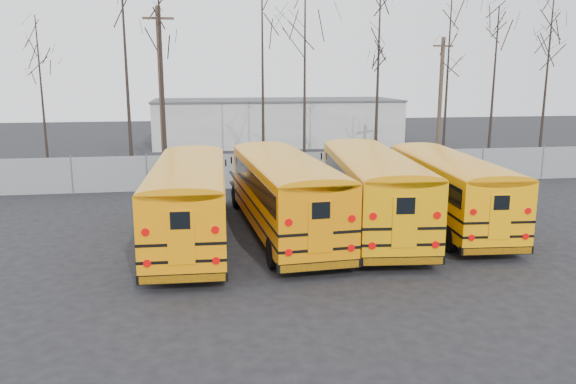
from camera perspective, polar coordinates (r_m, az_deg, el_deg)
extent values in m
plane|color=black|center=(21.25, 5.10, -5.81)|extent=(120.00, 120.00, 0.00)
cube|color=gray|center=(32.47, 0.05, 2.28)|extent=(40.00, 0.04, 2.00)
cube|color=beige|center=(52.28, -1.19, 7.08)|extent=(22.00, 8.00, 4.00)
cylinder|color=black|center=(18.70, -14.08, -6.94)|extent=(0.33, 1.07, 1.06)
cylinder|color=black|center=(18.54, -6.67, -6.82)|extent=(0.33, 1.07, 1.06)
cylinder|color=black|center=(27.23, -11.85, -0.89)|extent=(0.33, 1.07, 1.06)
cylinder|color=black|center=(27.12, -6.80, -0.76)|extent=(0.33, 1.07, 1.06)
cube|color=orange|center=(21.56, -10.00, -0.80)|extent=(2.98, 9.94, 2.49)
cube|color=orange|center=(27.40, -9.34, 0.42)|extent=(2.44, 1.88, 1.06)
cube|color=black|center=(21.24, -10.08, 0.54)|extent=(2.99, 8.88, 0.74)
cube|color=black|center=(22.61, -9.81, -2.20)|extent=(3.07, 11.76, 0.10)
cube|color=black|center=(22.49, -9.86, -0.89)|extent=(3.07, 11.76, 0.10)
cube|color=black|center=(17.30, -10.64, -8.53)|extent=(2.72, 0.32, 0.30)
cube|color=black|center=(28.35, -9.23, -0.39)|extent=(2.55, 0.30, 0.28)
cube|color=orange|center=(16.79, -10.83, -4.60)|extent=(0.80, 0.07, 1.64)
cylinder|color=#B20505|center=(17.11, -14.13, -7.05)|extent=(0.23, 0.05, 0.23)
cylinder|color=#B20505|center=(16.96, -7.32, -6.94)|extent=(0.23, 0.05, 0.23)
cylinder|color=#B20505|center=(16.83, -14.29, -3.98)|extent=(0.23, 0.05, 0.23)
cylinder|color=#B20505|center=(16.68, -7.40, -3.84)|extent=(0.23, 0.05, 0.23)
cylinder|color=black|center=(19.04, -1.54, -6.20)|extent=(0.38, 1.10, 1.08)
cylinder|color=black|center=(19.65, 5.46, -5.67)|extent=(0.38, 1.10, 1.08)
cylinder|color=black|center=(27.66, -5.30, -0.46)|extent=(0.38, 1.10, 1.08)
cylinder|color=black|center=(28.08, -0.38, -0.22)|extent=(0.38, 1.10, 1.08)
cube|color=orange|center=(22.26, -0.30, -0.13)|extent=(3.42, 10.19, 2.53)
cube|color=orange|center=(28.10, -2.97, 0.89)|extent=(2.55, 2.00, 1.08)
cube|color=black|center=(21.95, -0.18, 1.19)|extent=(3.38, 9.11, 0.75)
cube|color=black|center=(23.31, -0.79, -1.55)|extent=(3.59, 12.03, 0.10)
cube|color=black|center=(23.19, -0.80, -0.26)|extent=(3.59, 12.03, 0.10)
cube|color=black|center=(18.05, 3.18, -7.43)|extent=(2.77, 0.44, 0.30)
cube|color=black|center=(29.05, -3.26, 0.06)|extent=(2.59, 0.40, 0.28)
cube|color=orange|center=(17.55, 3.33, -3.58)|extent=(0.81, 0.10, 1.67)
cylinder|color=#B20505|center=(17.51, 0.08, -6.17)|extent=(0.24, 0.06, 0.24)
cylinder|color=#B20505|center=(18.06, 6.44, -5.68)|extent=(0.24, 0.06, 0.24)
cylinder|color=#B20505|center=(17.23, 0.08, -3.11)|extent=(0.24, 0.06, 0.24)
cylinder|color=#B20505|center=(17.79, 6.52, -2.70)|extent=(0.24, 0.06, 0.24)
cylinder|color=black|center=(19.88, 7.04, -5.47)|extent=(0.41, 1.12, 1.09)
cylinder|color=black|center=(20.47, 13.88, -5.23)|extent=(0.41, 1.12, 1.09)
cylinder|color=black|center=(28.66, 3.77, 0.02)|extent=(0.41, 1.12, 1.09)
cylinder|color=black|center=(29.07, 8.61, 0.08)|extent=(0.41, 1.12, 1.09)
cube|color=orange|center=(23.17, 8.56, 0.28)|extent=(3.69, 10.37, 2.57)
cube|color=orange|center=(29.10, 6.11, 1.26)|extent=(2.62, 2.08, 1.09)
cube|color=black|center=(22.85, 8.72, 1.57)|extent=(3.63, 9.29, 0.76)
cube|color=black|center=(24.23, 8.06, -1.11)|extent=(3.90, 12.25, 0.10)
cube|color=black|center=(24.11, 8.09, 0.15)|extent=(3.90, 12.25, 0.10)
cube|color=black|center=(18.85, 11.53, -6.79)|extent=(2.81, 0.51, 0.31)
cube|color=black|center=(30.07, 5.81, 0.44)|extent=(2.63, 0.47, 0.28)
cube|color=orange|center=(18.36, 11.79, -3.03)|extent=(0.82, 0.12, 1.69)
cylinder|color=#B20505|center=(18.32, 8.55, -5.43)|extent=(0.24, 0.07, 0.24)
cylinder|color=#B20505|center=(18.86, 14.76, -5.20)|extent=(0.24, 0.07, 0.24)
cylinder|color=#B20505|center=(18.06, 8.65, -2.45)|extent=(0.24, 0.07, 0.24)
cylinder|color=#B20505|center=(18.59, 14.92, -2.30)|extent=(0.24, 0.07, 0.24)
cylinder|color=black|center=(21.58, 16.17, -4.57)|extent=(0.36, 1.03, 1.01)
cylinder|color=black|center=(22.49, 21.65, -4.28)|extent=(0.36, 1.03, 1.01)
cylinder|color=black|center=(29.44, 10.35, 0.09)|extent=(0.36, 1.03, 1.01)
cylinder|color=black|center=(30.11, 14.57, 0.16)|extent=(0.36, 1.03, 1.01)
cube|color=#F89D05|center=(24.69, 16.13, 0.34)|extent=(3.21, 9.58, 2.38)
cube|color=#F89D05|center=(29.99, 12.33, 1.21)|extent=(2.40, 1.88, 1.01)
cube|color=black|center=(24.41, 16.37, 1.47)|extent=(3.18, 8.58, 0.71)
cube|color=black|center=(25.63, 15.37, -0.88)|extent=(3.37, 11.32, 0.09)
cube|color=black|center=(25.52, 15.43, 0.23)|extent=(3.37, 11.32, 0.09)
cube|color=black|center=(20.88, 20.39, -5.56)|extent=(2.60, 0.41, 0.28)
cube|color=black|center=(30.86, 11.85, 0.48)|extent=(2.44, 0.38, 0.26)
cube|color=#F89D05|center=(20.47, 20.77, -2.40)|extent=(0.76, 0.10, 1.57)
cylinder|color=#B20505|center=(20.25, 18.16, -4.44)|extent=(0.23, 0.06, 0.22)
cylinder|color=#B20505|center=(21.06, 23.01, -4.18)|extent=(0.23, 0.06, 0.22)
cylinder|color=#B20505|center=(20.02, 18.33, -1.93)|extent=(0.23, 0.06, 0.22)
cylinder|color=#B20505|center=(20.84, 23.21, -1.77)|extent=(0.23, 0.06, 0.22)
cylinder|color=#463327|center=(35.32, -12.71, 9.57)|extent=(0.32, 0.32, 10.33)
cube|color=#463327|center=(35.43, -13.06, 16.82)|extent=(1.84, 0.16, 0.14)
cylinder|color=#453527|center=(40.76, 15.18, 8.71)|extent=(0.28, 0.28, 8.87)
cube|color=#453527|center=(40.75, 15.48, 14.11)|extent=(1.56, 0.48, 0.12)
cone|color=black|center=(38.74, -23.70, 8.77)|extent=(0.26, 0.26, 9.95)
cone|color=black|center=(33.69, -16.08, 11.46)|extent=(0.26, 0.26, 12.87)
cone|color=black|center=(34.94, -12.64, 10.48)|extent=(0.26, 0.26, 11.46)
cone|color=black|center=(37.20, -2.59, 11.99)|extent=(0.26, 0.26, 12.97)
cone|color=black|center=(36.27, 1.71, 11.98)|extent=(0.26, 0.26, 12.95)
cone|color=black|center=(38.37, 9.08, 10.59)|extent=(0.26, 0.26, 11.27)
cone|color=black|center=(38.42, 15.82, 10.20)|extent=(0.26, 0.26, 11.15)
cone|color=black|center=(38.11, 20.09, 9.43)|extent=(0.26, 0.26, 10.50)
cone|color=black|center=(41.42, 24.73, 10.00)|extent=(0.26, 0.26, 11.63)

